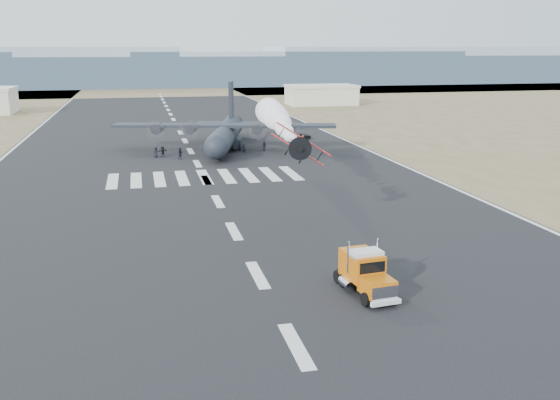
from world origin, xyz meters
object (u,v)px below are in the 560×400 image
object	(u,v)px
crew_d	(264,146)
crew_a	(244,149)
aerobatic_biplane	(300,146)
crew_h	(230,147)
crew_e	(156,152)
crew_b	(180,154)
crew_f	(163,151)
crew_g	(240,147)
transport_aircraft	(226,132)
semi_truck	(365,272)
crew_c	(295,151)
hangar_right	(321,95)
support_vehicle	(299,136)

from	to	relation	value
crew_d	crew_a	bearing A→B (deg)	-90.35
aerobatic_biplane	crew_d	xyz separation A→B (m)	(5.78, 45.70, -7.20)
crew_h	crew_e	bearing A→B (deg)	45.82
crew_b	crew_h	distance (m)	9.70
crew_f	crew_g	bearing A→B (deg)	159.80
crew_a	transport_aircraft	bearing A→B (deg)	-47.61
crew_b	crew_e	xyz separation A→B (m)	(-3.70, 2.75, -0.09)
semi_truck	crew_c	world-z (taller)	semi_truck
aerobatic_biplane	crew_c	size ratio (longest dim) A/B	3.11
crew_a	crew_h	bearing A→B (deg)	-20.76
aerobatic_biplane	hangar_right	bearing A→B (deg)	79.41
support_vehicle	crew_a	size ratio (longest dim) A/B	2.69
semi_truck	crew_d	xyz separation A→B (m)	(5.36, 62.67, -0.75)
hangar_right	crew_h	xyz separation A→B (m)	(-39.71, -80.97, -2.12)
support_vehicle	crew_c	world-z (taller)	crew_c
semi_truck	crew_f	world-z (taller)	semi_truck
hangar_right	crew_f	world-z (taller)	hangar_right
aerobatic_biplane	crew_a	size ratio (longest dim) A/B	3.25
aerobatic_biplane	crew_f	distance (m)	45.51
aerobatic_biplane	support_vehicle	bearing A→B (deg)	82.23
transport_aircraft	crew_a	size ratio (longest dim) A/B	22.20
hangar_right	semi_truck	xyz separation A→B (m)	(-39.22, -143.12, -1.45)
aerobatic_biplane	crew_f	bearing A→B (deg)	111.19
crew_b	crew_d	bearing A→B (deg)	19.98
crew_b	crew_d	distance (m)	15.26
crew_c	crew_f	distance (m)	21.16
semi_truck	crew_e	distance (m)	61.49
crew_h	crew_a	bearing A→B (deg)	170.74
crew_c	crew_e	world-z (taller)	crew_c
crew_g	crew_h	bearing A→B (deg)	-148.24
crew_d	support_vehicle	bearing A→B (deg)	108.25
semi_truck	crew_a	xyz separation A→B (m)	(1.50, 60.10, -0.72)
crew_b	crew_d	xyz separation A→B (m)	(14.32, 5.25, -0.11)
crew_b	crew_e	size ratio (longest dim) A/B	1.11
hangar_right	crew_c	xyz separation A→B (m)	(-29.98, -86.57, -2.14)
crew_e	semi_truck	bearing A→B (deg)	140.49
support_vehicle	crew_g	distance (m)	18.42
crew_b	crew_g	world-z (taller)	crew_b
hangar_right	transport_aircraft	xyz separation A→B (m)	(-39.75, -76.53, -0.22)
transport_aircraft	crew_b	distance (m)	12.60
support_vehicle	crew_b	xyz separation A→B (m)	(-23.58, -17.20, 0.29)
crew_e	crew_f	xyz separation A→B (m)	(1.11, 0.35, 0.03)
crew_a	crew_b	size ratio (longest dim) A/B	0.92
semi_truck	crew_a	distance (m)	60.13
aerobatic_biplane	crew_h	world-z (taller)	aerobatic_biplane
crew_a	crew_c	xyz separation A→B (m)	(7.74, -3.55, 0.04)
crew_f	crew_g	world-z (taller)	crew_g
crew_g	crew_h	size ratio (longest dim) A/B	1.02
support_vehicle	crew_d	distance (m)	15.11
crew_a	crew_d	size ratio (longest dim) A/B	1.04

